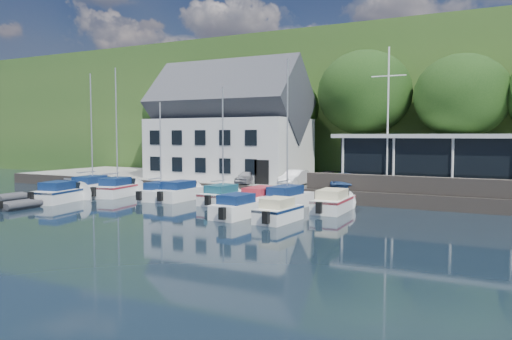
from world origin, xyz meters
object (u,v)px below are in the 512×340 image
(dinghy_1, at_px, (19,204))
(boat_r1_2, at_px, (160,145))
(car_silver, at_px, (247,177))
(car_dgrey, at_px, (326,179))
(club_pavilion, at_px, (429,161))
(boat_r1_1, at_px, (117,139))
(harbor_building, at_px, (229,132))
(boat_r1_3, at_px, (181,190))
(flagpole, at_px, (388,119))
(boat_r2_4, at_px, (279,210))
(boat_r1_4, at_px, (223,145))
(car_blue, at_px, (344,180))
(boat_r1_7, at_px, (333,200))
(dinghy_0, at_px, (12,196))
(boat_r2_3, at_px, (238,205))
(boat_r2_0, at_px, (60,192))
(car_white, at_px, (295,178))
(boat_r1_0, at_px, (92,138))
(boat_r1_5, at_px, (262,197))
(boat_r1_6, at_px, (287,139))

(dinghy_1, bearing_deg, boat_r1_2, 55.88)
(car_silver, bearing_deg, car_dgrey, -1.32)
(club_pavilion, distance_m, car_silver, 14.39)
(club_pavilion, bearing_deg, boat_r1_1, -158.89)
(harbor_building, distance_m, boat_r1_3, 10.02)
(flagpole, relative_size, boat_r2_4, 2.11)
(boat_r1_2, xyz_separation_m, boat_r1_4, (5.60, 0.11, 0.12))
(car_blue, height_order, boat_r1_7, car_blue)
(harbor_building, distance_m, boat_r1_2, 9.42)
(boat_r1_1, relative_size, dinghy_0, 3.21)
(boat_r2_3, bearing_deg, harbor_building, 127.47)
(boat_r2_3, relative_size, dinghy_1, 1.94)
(boat_r1_3, bearing_deg, boat_r2_3, -31.90)
(car_blue, xyz_separation_m, boat_r2_4, (-0.56, -10.57, -0.91))
(club_pavilion, xyz_separation_m, boat_r2_3, (-9.07, -13.40, -2.33))
(flagpole, xyz_separation_m, dinghy_1, (-21.73, -14.02, -5.82))
(car_blue, xyz_separation_m, boat_r2_0, (-18.75, -10.40, -0.85))
(car_blue, bearing_deg, boat_r1_4, -157.26)
(boat_r2_0, distance_m, boat_r2_4, 18.20)
(dinghy_0, bearing_deg, car_white, 33.65)
(flagpole, relative_size, boat_r1_0, 1.08)
(dinghy_0, bearing_deg, boat_r1_3, 32.17)
(boat_r1_4, bearing_deg, boat_r1_7, 5.61)
(club_pavilion, relative_size, car_silver, 4.16)
(boat_r1_5, height_order, boat_r1_6, boat_r1_6)
(boat_r1_7, bearing_deg, dinghy_0, -167.46)
(boat_r2_4, bearing_deg, boat_r2_3, 177.57)
(boat_r1_3, relative_size, boat_r1_6, 0.71)
(boat_r1_7, bearing_deg, boat_r1_2, 179.39)
(car_dgrey, relative_size, dinghy_0, 1.32)
(boat_r1_0, height_order, boat_r2_3, boat_r1_0)
(boat_r2_4, xyz_separation_m, dinghy_0, (-22.18, -0.96, -0.36))
(flagpole, xyz_separation_m, boat_r2_3, (-6.64, -10.18, -5.43))
(boat_r1_3, height_order, boat_r1_4, boat_r1_4)
(club_pavilion, xyz_separation_m, dinghy_0, (-28.38, -14.67, -2.71))
(car_blue, distance_m, dinghy_0, 25.52)
(club_pavilion, height_order, dinghy_0, club_pavilion)
(car_dgrey, height_order, dinghy_1, car_dgrey)
(dinghy_0, bearing_deg, harbor_building, 58.62)
(boat_r1_2, xyz_separation_m, boat_r1_5, (8.90, -0.15, -3.49))
(boat_r2_0, bearing_deg, club_pavilion, 19.16)
(car_white, distance_m, boat_r2_0, 17.93)
(boat_r1_1, bearing_deg, dinghy_1, -106.54)
(boat_r1_6, bearing_deg, boat_r2_4, -65.57)
(boat_r1_2, xyz_separation_m, boat_r2_3, (9.55, -4.57, -3.49))
(car_white, height_order, boat_r2_4, car_white)
(flagpole, bearing_deg, club_pavilion, 53.04)
(car_white, relative_size, boat_r1_5, 0.58)
(car_silver, bearing_deg, boat_r2_4, -60.38)
(boat_r1_5, bearing_deg, boat_r1_0, -177.78)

